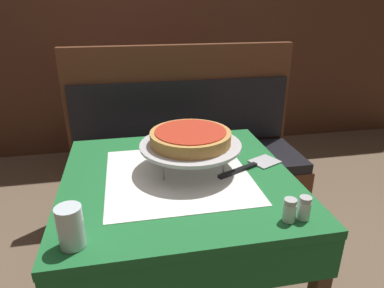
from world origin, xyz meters
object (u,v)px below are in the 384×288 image
(booth_bench, at_px, (187,174))
(pizza_pan_stand, at_px, (190,146))
(pepper_shaker, at_px, (304,208))
(pizza_server, at_px, (251,166))
(dining_table_rear, at_px, (130,96))
(dining_table_front, at_px, (178,199))
(condiment_caddy, at_px, (123,78))
(salt_shaker, at_px, (289,210))
(water_glass_near, at_px, (71,227))
(deep_dish_pizza, at_px, (190,137))

(booth_bench, height_order, pizza_pan_stand, booth_bench)
(pepper_shaker, bearing_deg, pizza_server, 95.57)
(dining_table_rear, relative_size, pepper_shaker, 9.85)
(dining_table_front, height_order, condiment_caddy, condiment_caddy)
(dining_table_rear, bearing_deg, salt_shaker, -77.80)
(dining_table_front, distance_m, dining_table_rear, 1.63)
(pizza_pan_stand, distance_m, water_glass_near, 0.55)
(salt_shaker, relative_size, pepper_shaker, 0.98)
(pizza_server, bearing_deg, condiment_caddy, 106.75)
(dining_table_rear, height_order, water_glass_near, water_glass_near)
(booth_bench, bearing_deg, pepper_shaker, -82.15)
(water_glass_near, distance_m, condiment_caddy, 1.96)
(dining_table_rear, height_order, pizza_pan_stand, pizza_pan_stand)
(deep_dish_pizza, bearing_deg, condiment_caddy, 98.83)
(dining_table_front, height_order, deep_dish_pizza, deep_dish_pizza)
(deep_dish_pizza, relative_size, pizza_server, 1.05)
(deep_dish_pizza, height_order, condiment_caddy, condiment_caddy)
(dining_table_front, xyz_separation_m, pizza_server, (0.29, 0.01, 0.11))
(water_glass_near, relative_size, condiment_caddy, 0.70)
(dining_table_rear, xyz_separation_m, pepper_shaker, (0.47, -1.97, 0.14))
(booth_bench, xyz_separation_m, pizza_server, (0.12, -0.77, 0.42))
(pepper_shaker, bearing_deg, water_glass_near, 179.48)
(pizza_pan_stand, xyz_separation_m, deep_dish_pizza, (0.00, -0.00, 0.04))
(booth_bench, bearing_deg, pizza_server, -81.09)
(pizza_server, height_order, water_glass_near, water_glass_near)
(dining_table_rear, bearing_deg, condiment_caddy, -161.68)
(dining_table_front, distance_m, booth_bench, 0.86)
(booth_bench, distance_m, pepper_shaker, 1.22)
(booth_bench, height_order, salt_shaker, booth_bench)
(dining_table_front, bearing_deg, booth_bench, 77.48)
(pizza_pan_stand, bearing_deg, deep_dish_pizza, -90.00)
(condiment_caddy, bearing_deg, booth_bench, -66.52)
(dining_table_rear, distance_m, salt_shaker, 2.02)
(pizza_pan_stand, distance_m, salt_shaker, 0.45)
(pizza_pan_stand, height_order, pepper_shaker, pizza_pan_stand)
(booth_bench, distance_m, pizza_pan_stand, 0.91)
(dining_table_front, height_order, dining_table_rear, dining_table_front)
(dining_table_rear, height_order, pizza_server, pizza_server)
(deep_dish_pizza, bearing_deg, salt_shaker, -59.97)
(pizza_pan_stand, xyz_separation_m, salt_shaker, (0.22, -0.39, -0.06))
(condiment_caddy, bearing_deg, water_glass_near, -94.45)
(pizza_server, distance_m, pepper_shaker, 0.36)
(booth_bench, bearing_deg, salt_shaker, -84.54)
(pizza_server, xyz_separation_m, pepper_shaker, (0.04, -0.36, 0.03))
(water_glass_near, xyz_separation_m, pepper_shaker, (0.67, -0.01, -0.02))
(dining_table_rear, relative_size, pizza_server, 2.50)
(pizza_server, height_order, condiment_caddy, condiment_caddy)
(dining_table_rear, bearing_deg, pepper_shaker, -76.48)
(condiment_caddy, bearing_deg, pizza_pan_stand, -81.17)
(salt_shaker, bearing_deg, dining_table_front, 128.76)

